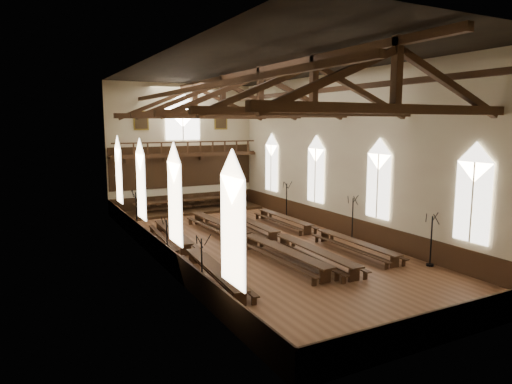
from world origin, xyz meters
TOP-DOWN VIEW (x-y plane):
  - ground at (0.00, 0.00)m, footprint 26.00×26.00m
  - room_walls at (0.00, 0.00)m, footprint 26.00×26.00m
  - wainscot_band at (0.00, 0.00)m, footprint 12.00×26.00m
  - side_windows at (-0.00, -0.00)m, footprint 11.85×19.80m
  - end_window at (0.00, 12.90)m, footprint 2.80×0.12m
  - minstrels_gallery at (0.00, 12.66)m, footprint 11.80×1.24m
  - portraits at (0.00, 12.90)m, footprint 7.75×0.09m
  - roof_trusses at (0.00, -0.00)m, footprint 11.70×25.70m
  - refectory_row_a at (-4.41, -0.67)m, footprint 1.84×14.03m
  - refectory_row_b at (-0.73, 0.16)m, footprint 1.83×14.50m
  - refectory_row_c at (0.99, -0.42)m, footprint 1.60×14.13m
  - refectory_row_d at (3.85, -0.03)m, footprint 1.35×13.62m
  - dais at (-0.10, 11.40)m, footprint 11.40×2.94m
  - high_table at (-0.10, 11.40)m, footprint 8.82×1.39m
  - high_chairs at (-0.10, 12.25)m, footprint 6.73×0.43m
  - candelabrum_left_near at (-5.55, -5.24)m, footprint 0.66×0.74m
  - candelabrum_left_mid at (-5.55, -0.46)m, footprint 0.65×0.70m
  - candelabrum_left_far at (-5.55, 5.85)m, footprint 0.80×0.87m
  - candelabrum_right_near at (5.55, -7.16)m, footprint 0.79×0.77m
  - candelabrum_right_mid at (5.55, -1.33)m, footprint 0.80×0.77m
  - candelabrum_right_far at (5.55, 6.13)m, footprint 0.74×0.81m

SIDE VIEW (x-z plane):
  - ground at x=0.00m, z-range 0.00..0.00m
  - dais at x=-0.10m, z-range 0.00..0.20m
  - refectory_row_d at x=3.85m, z-range 0.15..0.82m
  - refectory_row_a at x=-4.41m, z-range 0.16..0.86m
  - refectory_row_c at x=0.99m, z-range 0.16..0.88m
  - refectory_row_b at x=-0.73m, z-range 0.17..0.93m
  - wainscot_band at x=0.00m, z-range 0.00..1.20m
  - candelabrum_left_mid at x=-5.55m, z-range -0.45..1.85m
  - high_chairs at x=-0.10m, z-range 0.24..1.19m
  - candelabrum_left_near at x=-5.55m, z-range -0.47..1.94m
  - candelabrum_right_near at x=5.55m, z-range -0.52..2.11m
  - candelabrum_right_far at x=5.55m, z-range -0.52..2.14m
  - candelabrum_right_mid at x=5.55m, z-range -0.52..2.14m
  - candelabrum_left_far at x=-5.55m, z-range -0.56..2.29m
  - high_table at x=-0.10m, z-range 0.48..1.30m
  - side_windows at x=0.00m, z-range 1.49..5.99m
  - minstrels_gallery at x=0.00m, z-range 2.06..5.76m
  - room_walls at x=0.00m, z-range -6.54..19.46m
  - portraits at x=0.00m, z-range 6.38..7.82m
  - end_window at x=0.00m, z-range 5.32..9.12m
  - roof_trusses at x=0.00m, z-range 6.82..9.62m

